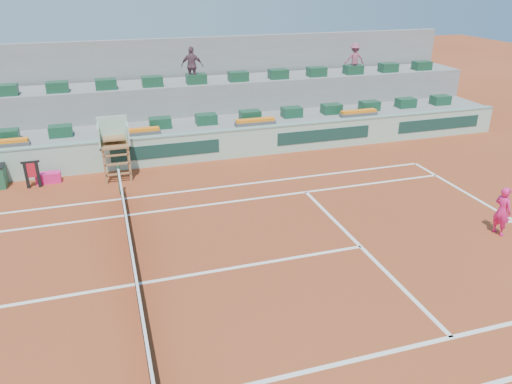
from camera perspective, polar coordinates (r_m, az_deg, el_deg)
ground at (r=13.27m, az=-13.61°, el=-10.23°), size 90.00×90.00×0.00m
seating_tier_lower at (r=22.80m, az=-16.03°, el=5.81°), size 36.00×4.00×1.20m
seating_tier_upper at (r=24.15m, az=-16.39°, el=8.48°), size 36.00×2.40×2.60m
stadium_back_wall at (r=25.51m, az=-16.77°, el=11.31°), size 36.00×0.40×4.40m
player_bag at (r=20.37m, az=-22.63°, el=1.52°), size 0.88×0.39×0.39m
spectator_mid at (r=23.34m, az=-7.31°, el=14.13°), size 1.07×0.72×1.68m
spectator_right at (r=26.11m, az=11.19°, el=14.70°), size 1.06×0.71×1.51m
court_lines at (r=13.27m, az=-13.61°, el=-10.21°), size 23.89×11.09×0.01m
tennis_net at (r=12.99m, az=-13.83°, el=-8.30°), size 0.10×11.97×1.10m
advertising_hoarding at (r=20.69m, az=-15.70°, el=4.14°), size 36.00×0.34×1.26m
umpire_chair at (r=19.46m, az=-15.91°, el=5.71°), size 1.10×0.90×2.40m
seat_row_lower at (r=21.70m, az=-16.16°, el=7.17°), size 32.90×0.60×0.44m
seat_row_upper at (r=23.23m, az=-16.77°, el=11.73°), size 32.90×0.60×0.44m
flower_planters at (r=21.00m, az=-20.13°, el=5.86°), size 26.80×0.36×0.28m
towel_rack at (r=19.96m, az=-24.24°, el=2.07°), size 0.64×0.11×1.03m
tennis_player at (r=16.60m, az=26.34°, el=-1.91°), size 0.45×0.86×2.28m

